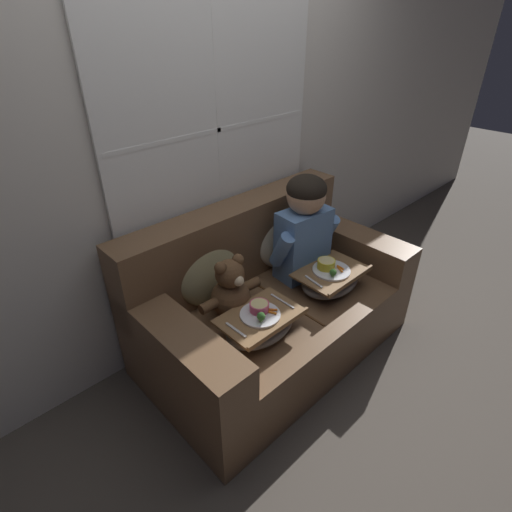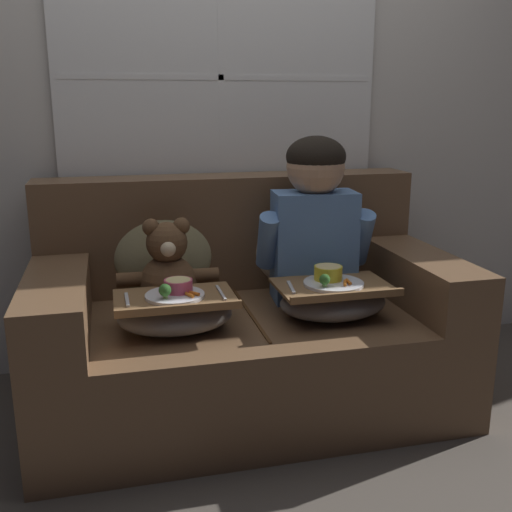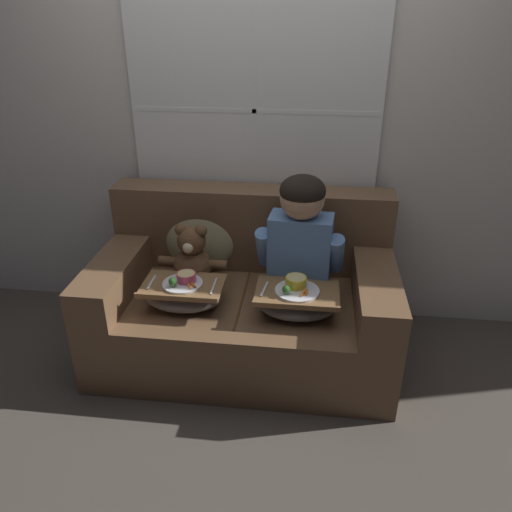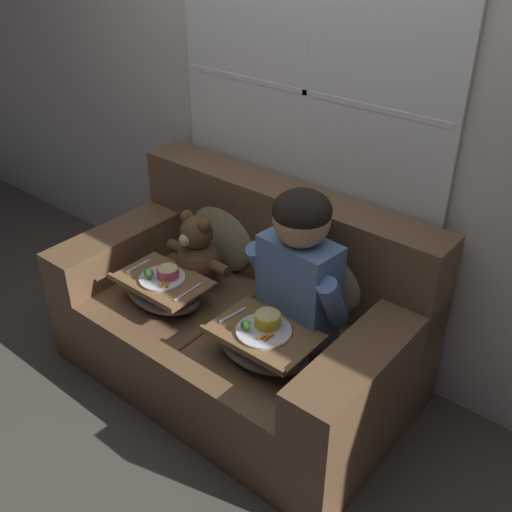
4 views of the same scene
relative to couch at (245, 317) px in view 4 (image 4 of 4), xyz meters
The scene contains 9 objects.
ground_plane 0.33m from the couch, 90.00° to the right, with size 14.00×14.00×0.00m, color #4C443D.
wall_back_with_window 1.08m from the couch, 90.00° to the left, with size 8.00×0.08×2.60m.
couch is the anchor object (origin of this frame).
throw_pillow_behind_child 0.47m from the couch, 33.86° to the left, with size 0.43×0.21×0.45m.
throw_pillow_behind_teddy 0.47m from the couch, 146.14° to the left, with size 0.43×0.21×0.45m.
child_figure 0.55m from the couch, ahead, with size 0.49×0.25×0.68m.
teddy_bear 0.39m from the couch, behind, with size 0.40×0.28×0.37m.
lap_tray_child 0.41m from the couch, 37.75° to the right, with size 0.43×0.31×0.20m.
lap_tray_teddy 0.41m from the couch, 142.19° to the right, with size 0.43×0.29×0.20m.
Camera 4 is at (1.50, -1.66, 2.09)m, focal length 42.00 mm.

